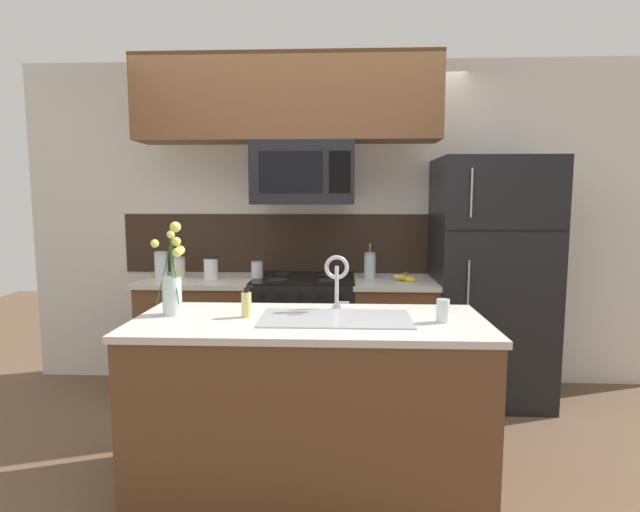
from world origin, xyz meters
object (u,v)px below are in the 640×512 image
(storage_jar_tall, at_px, (161,265))
(storage_jar_medium, at_px, (179,267))
(storage_jar_short, at_px, (211,268))
(flower_vase, at_px, (173,286))
(stove_range, at_px, (304,336))
(microwave, at_px, (303,173))
(banana_bunch, at_px, (406,278))
(storage_jar_squat, at_px, (257,270))
(drinking_glass, at_px, (443,311))
(dish_soap_bottle, at_px, (246,304))
(sink_faucet, at_px, (337,275))
(french_press, at_px, (370,265))
(refrigerator, at_px, (489,280))

(storage_jar_tall, distance_m, storage_jar_medium, 0.14)
(storage_jar_short, distance_m, flower_vase, 1.16)
(stove_range, relative_size, microwave, 1.25)
(storage_jar_medium, bearing_deg, banana_bunch, -2.97)
(storage_jar_squat, xyz_separation_m, flower_vase, (-0.25, -1.16, 0.08))
(microwave, distance_m, drinking_glass, 1.66)
(banana_bunch, distance_m, dish_soap_bottle, 1.51)
(stove_range, xyz_separation_m, dish_soap_bottle, (-0.20, -1.23, 0.52))
(storage_jar_short, relative_size, flower_vase, 0.35)
(stove_range, distance_m, dish_soap_bottle, 1.35)
(stove_range, height_order, sink_faucet, sink_faucet)
(storage_jar_short, relative_size, sink_faucet, 0.57)
(stove_range, bearing_deg, french_press, 6.85)
(microwave, distance_m, storage_jar_tall, 1.31)
(storage_jar_medium, bearing_deg, drinking_glass, -36.78)
(storage_jar_medium, xyz_separation_m, storage_jar_squat, (0.62, -0.06, -0.01))
(storage_jar_medium, relative_size, flower_vase, 0.32)
(storage_jar_medium, distance_m, dish_soap_bottle, 1.47)
(microwave, height_order, french_press, microwave)
(sink_faucet, relative_size, dish_soap_bottle, 1.85)
(storage_jar_short, distance_m, sink_faucet, 1.41)
(stove_range, bearing_deg, microwave, -89.84)
(banana_bunch, bearing_deg, dish_soap_bottle, -129.53)
(stove_range, height_order, storage_jar_medium, storage_jar_medium)
(banana_bunch, height_order, flower_vase, flower_vase)
(storage_jar_medium, distance_m, flower_vase, 1.28)
(microwave, bearing_deg, storage_jar_squat, -178.03)
(drinking_glass, bearing_deg, storage_jar_squat, 132.27)
(storage_jar_short, bearing_deg, storage_jar_medium, 166.59)
(stove_range, relative_size, sink_faucet, 3.04)
(microwave, height_order, sink_faucet, microwave)
(banana_bunch, bearing_deg, storage_jar_short, 178.99)
(storage_jar_medium, xyz_separation_m, sink_faucet, (1.23, -1.08, 0.12))
(storage_jar_medium, bearing_deg, stove_range, -1.68)
(flower_vase, bearing_deg, stove_range, 63.39)
(storage_jar_tall, xyz_separation_m, flower_vase, (0.51, -1.22, 0.05))
(stove_range, distance_m, storage_jar_medium, 1.11)
(refrigerator, relative_size, storage_jar_tall, 8.99)
(storage_jar_short, bearing_deg, storage_jar_squat, 0.43)
(dish_soap_bottle, bearing_deg, stove_range, 80.62)
(dish_soap_bottle, height_order, flower_vase, flower_vase)
(storage_jar_squat, xyz_separation_m, banana_bunch, (1.11, -0.03, -0.05))
(storage_jar_squat, height_order, french_press, french_press)
(storage_jar_short, bearing_deg, dish_soap_bottle, -67.20)
(storage_jar_tall, relative_size, sink_faucet, 0.66)
(storage_jar_short, bearing_deg, banana_bunch, -1.01)
(banana_bunch, bearing_deg, storage_jar_medium, 177.03)
(banana_bunch, xyz_separation_m, sink_faucet, (-0.50, -0.99, 0.18))
(storage_jar_medium, distance_m, storage_jar_squat, 0.62)
(flower_vase, bearing_deg, storage_jar_medium, 107.09)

